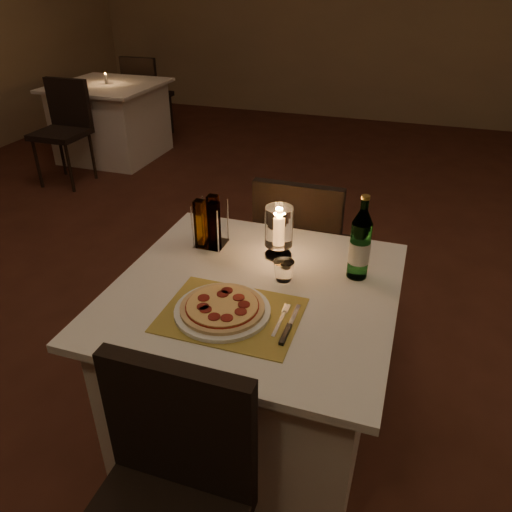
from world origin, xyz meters
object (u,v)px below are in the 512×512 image
(chair_far, at_px, (300,244))
(plate, at_px, (222,311))
(water_bottle, at_px, (360,245))
(hurricane_candle, at_px, (279,228))
(chair_near, at_px, (166,493))
(main_table, at_px, (254,365))
(neighbor_table_left, at_px, (112,121))
(pizza, at_px, (222,307))
(tumbler, at_px, (284,271))

(chair_far, height_order, plate, chair_far)
(water_bottle, bearing_deg, hurricane_candle, 171.06)
(chair_near, bearing_deg, main_table, 90.00)
(main_table, distance_m, hurricane_candle, 0.55)
(neighbor_table_left, bearing_deg, chair_far, -41.51)
(chair_far, distance_m, pizza, 0.92)
(pizza, relative_size, tumbler, 3.68)
(plate, distance_m, neighbor_table_left, 4.04)
(chair_near, distance_m, water_bottle, 1.02)
(main_table, relative_size, pizza, 3.57)
(plate, relative_size, neighbor_table_left, 0.32)
(chair_far, bearing_deg, water_bottle, -57.11)
(chair_near, bearing_deg, plate, 95.35)
(hurricane_candle, xyz_separation_m, neighbor_table_left, (-2.56, 2.72, -0.49))
(pizza, bearing_deg, chair_near, -84.66)
(main_table, height_order, pizza, pizza)
(chair_near, height_order, plate, chair_near)
(neighbor_table_left, bearing_deg, pizza, -51.58)
(chair_far, distance_m, plate, 0.92)
(chair_near, height_order, tumbler, chair_near)
(chair_near, xyz_separation_m, plate, (-0.05, 0.53, 0.20))
(pizza, distance_m, hurricane_candle, 0.44)
(chair_near, height_order, chair_far, same)
(chair_far, relative_size, water_bottle, 2.79)
(pizza, bearing_deg, chair_far, 86.81)
(main_table, height_order, hurricane_candle, hurricane_candle)
(main_table, distance_m, water_bottle, 0.63)
(pizza, distance_m, tumbler, 0.30)
(tumbler, bearing_deg, chair_near, -96.05)
(plate, relative_size, hurricane_candle, 1.52)
(tumbler, bearing_deg, main_table, -134.80)
(plate, height_order, hurricane_candle, hurricane_candle)
(hurricane_candle, bearing_deg, main_table, -94.10)
(plate, bearing_deg, pizza, -39.44)
(chair_near, height_order, hurricane_candle, hurricane_candle)
(tumbler, distance_m, water_bottle, 0.29)
(water_bottle, height_order, hurricane_candle, water_bottle)
(water_bottle, height_order, neighbor_table_left, water_bottle)
(chair_near, relative_size, pizza, 3.21)
(pizza, bearing_deg, water_bottle, 44.24)
(pizza, relative_size, hurricane_candle, 1.33)
(tumbler, relative_size, neighbor_table_left, 0.08)
(pizza, distance_m, neighbor_table_left, 4.04)
(main_table, height_order, water_bottle, water_bottle)
(main_table, relative_size, chair_near, 1.11)
(main_table, bearing_deg, chair_far, 90.00)
(chair_far, distance_m, water_bottle, 0.70)
(hurricane_candle, relative_size, neighbor_table_left, 0.21)
(pizza, xyz_separation_m, hurricane_candle, (0.07, 0.43, 0.10))
(pizza, xyz_separation_m, neighbor_table_left, (-2.50, 3.15, -0.39))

